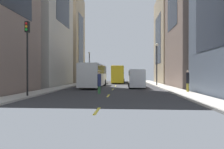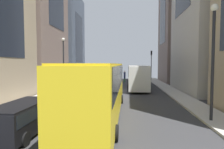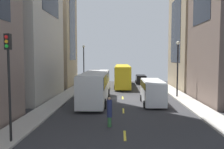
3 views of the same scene
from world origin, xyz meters
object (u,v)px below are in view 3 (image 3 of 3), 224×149
(streetcar_yellow, at_px, (122,74))
(delivery_van_white, at_px, (152,90))
(car_black_0, at_px, (141,79))
(pedestrian_crossing_mid, at_px, (109,111))
(traffic_light_near_corner, at_px, (9,68))
(city_bus_white, at_px, (95,84))

(streetcar_yellow, bearing_deg, delivery_van_white, -78.98)
(car_black_0, bearing_deg, delivery_van_white, -91.35)
(pedestrian_crossing_mid, distance_m, traffic_light_near_corner, 7.39)
(delivery_van_white, distance_m, traffic_light_near_corner, 15.67)
(streetcar_yellow, bearing_deg, car_black_0, 47.22)
(delivery_van_white, bearing_deg, pedestrian_crossing_mid, -116.79)
(streetcar_yellow, distance_m, pedestrian_crossing_mid, 24.03)
(city_bus_white, height_order, pedestrian_crossing_mid, city_bus_white)
(city_bus_white, distance_m, streetcar_yellow, 15.03)
(pedestrian_crossing_mid, bearing_deg, traffic_light_near_corner, -91.94)
(pedestrian_crossing_mid, bearing_deg, car_black_0, 136.08)
(city_bus_white, height_order, delivery_van_white, city_bus_white)
(traffic_light_near_corner, bearing_deg, car_black_0, 71.88)
(car_black_0, relative_size, pedestrian_crossing_mid, 1.85)
(city_bus_white, distance_m, car_black_0, 19.68)
(car_black_0, xyz_separation_m, traffic_light_near_corner, (-10.25, -31.31, 3.49))
(streetcar_yellow, relative_size, pedestrian_crossing_mid, 6.15)
(delivery_van_white, relative_size, traffic_light_near_corner, 0.96)
(city_bus_white, bearing_deg, pedestrian_crossing_mid, -77.90)
(city_bus_white, relative_size, pedestrian_crossing_mid, 5.24)
(city_bus_white, xyz_separation_m, pedestrian_crossing_mid, (1.99, -9.28, -0.87))
(city_bus_white, relative_size, delivery_van_white, 1.91)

